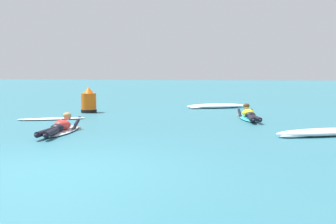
{
  "coord_description": "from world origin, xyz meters",
  "views": [
    {
      "loc": [
        2.87,
        -6.07,
        1.59
      ],
      "look_at": [
        0.71,
        6.25,
        0.35
      ],
      "focal_mm": 43.95,
      "sensor_mm": 36.0,
      "label": 1
    }
  ],
  "objects_px": {
    "surfer_near": "(61,128)",
    "surfer_far": "(249,115)",
    "drifting_surfboard": "(52,119)",
    "channel_marker_buoy": "(89,102)"
  },
  "relations": [
    {
      "from": "drifting_surfboard",
      "to": "channel_marker_buoy",
      "type": "distance_m",
      "value": 2.51
    },
    {
      "from": "surfer_far",
      "to": "drifting_surfboard",
      "type": "distance_m",
      "value": 6.54
    },
    {
      "from": "surfer_far",
      "to": "channel_marker_buoy",
      "type": "xyz_separation_m",
      "value": [
        -6.08,
        1.27,
        0.26
      ]
    },
    {
      "from": "surfer_far",
      "to": "surfer_near",
      "type": "bearing_deg",
      "value": -140.91
    },
    {
      "from": "surfer_far",
      "to": "drifting_surfboard",
      "type": "relative_size",
      "value": 1.24
    },
    {
      "from": "surfer_near",
      "to": "channel_marker_buoy",
      "type": "relative_size",
      "value": 2.52
    },
    {
      "from": "surfer_far",
      "to": "channel_marker_buoy",
      "type": "distance_m",
      "value": 6.22
    },
    {
      "from": "drifting_surfboard",
      "to": "surfer_far",
      "type": "bearing_deg",
      "value": 10.54
    },
    {
      "from": "surfer_near",
      "to": "surfer_far",
      "type": "xyz_separation_m",
      "value": [
        4.87,
        3.95,
        -0.0
      ]
    },
    {
      "from": "surfer_far",
      "to": "drifting_surfboard",
      "type": "height_order",
      "value": "surfer_far"
    }
  ]
}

